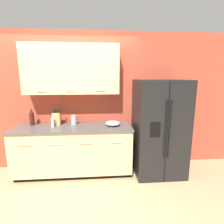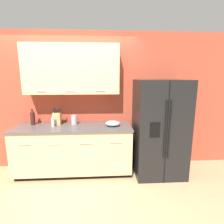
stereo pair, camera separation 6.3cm
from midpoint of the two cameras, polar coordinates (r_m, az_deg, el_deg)
The scene contains 9 objects.
ground_plane at distance 2.98m, azimuth -14.90°, elevation -25.53°, with size 14.00×14.00×0.00m, color tan.
wall_back at distance 3.40m, azimuth -12.54°, elevation 5.76°, with size 10.00×0.39×2.60m.
counter_unit at distance 3.36m, azimuth -11.74°, elevation -11.88°, with size 2.09×0.64×0.91m.
refrigerator at distance 3.30m, azimuth 15.71°, elevation -5.06°, with size 0.88×0.77×1.73m.
knife_block at distance 3.35m, azimuth -17.02°, elevation -1.96°, with size 0.15×0.11×0.31m.
wine_bottle at distance 3.50m, azimuth -24.03°, elevation -1.66°, with size 0.08×0.08×0.29m.
soap_dispenser at distance 3.25m, azimuth -18.23°, elevation -3.15°, with size 0.06×0.05×0.19m.
steel_canister at distance 3.31m, azimuth -11.73°, elevation -2.49°, with size 0.11×0.11×0.19m.
mixing_bowl at distance 3.16m, azimuth 0.79°, elevation -3.68°, with size 0.27×0.27×0.09m.
Camera 2 is at (0.59, -2.34, 1.77)m, focal length 28.00 mm.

